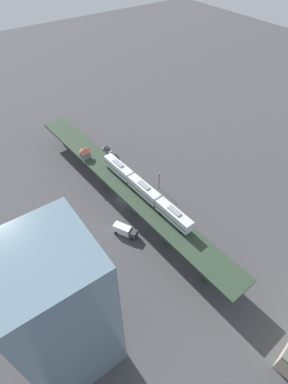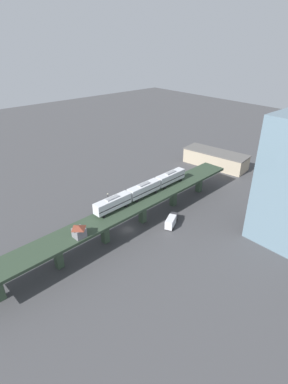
{
  "view_description": "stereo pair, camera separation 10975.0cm",
  "coord_description": "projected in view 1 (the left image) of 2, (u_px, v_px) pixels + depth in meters",
  "views": [
    {
      "loc": [
        34.24,
        58.68,
        70.39
      ],
      "look_at": [
        -1.89,
        8.44,
        9.45
      ],
      "focal_mm": 28.0,
      "sensor_mm": 36.0,
      "label": 1
    },
    {
      "loc": [
        60.34,
        -46.51,
        53.08
      ],
      "look_at": [
        -1.89,
        8.44,
        9.45
      ],
      "focal_mm": 28.0,
      "sensor_mm": 36.0,
      "label": 2
    }
  ],
  "objects": [
    {
      "name": "street_car_silver",
      "position": [
        107.0,
        150.0,
        115.56
      ],
      "size": [
        2.35,
        4.58,
        1.89
      ],
      "color": "#B7BABF",
      "rests_on": "ground"
    },
    {
      "name": "subway_train",
      "position": [
        144.0,
        189.0,
        86.12
      ],
      "size": [
        4.98,
        37.3,
        4.45
      ],
      "color": "silver",
      "rests_on": "elevated_viaduct"
    },
    {
      "name": "street_car_black",
      "position": [
        116.0,
        158.0,
        111.9
      ],
      "size": [
        2.65,
        4.67,
        1.89
      ],
      "color": "black",
      "rests_on": "ground"
    },
    {
      "name": "elevated_viaduct",
      "position": [
        123.0,
        185.0,
        92.89
      ],
      "size": [
        13.72,
        92.33,
        7.95
      ],
      "color": "#2C3D2C",
      "rests_on": "ground"
    },
    {
      "name": "signal_hut",
      "position": [
        85.0,
        153.0,
        99.69
      ],
      "size": [
        3.4,
        3.4,
        3.4
      ],
      "color": "slate",
      "rests_on": "elevated_viaduct"
    },
    {
      "name": "delivery_truck",
      "position": [
        125.0,
        230.0,
        86.52
      ],
      "size": [
        5.36,
        7.42,
        3.2
      ],
      "color": "#333338",
      "rests_on": "ground"
    },
    {
      "name": "street_lamp",
      "position": [
        159.0,
        179.0,
        98.8
      ],
      "size": [
        0.44,
        0.44,
        6.94
      ],
      "color": "black",
      "rests_on": "ground"
    },
    {
      "name": "ground_plane",
      "position": [
        124.0,
        200.0,
        97.57
      ],
      "size": [
        400.0,
        400.0,
        0.0
      ],
      "primitive_type": "plane",
      "color": "#424244"
    },
    {
      "name": "office_tower",
      "position": [
        61.0,
        313.0,
        52.91
      ],
      "size": [
        16.0,
        16.0,
        36.0
      ],
      "color": "slate",
      "rests_on": "ground"
    }
  ]
}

